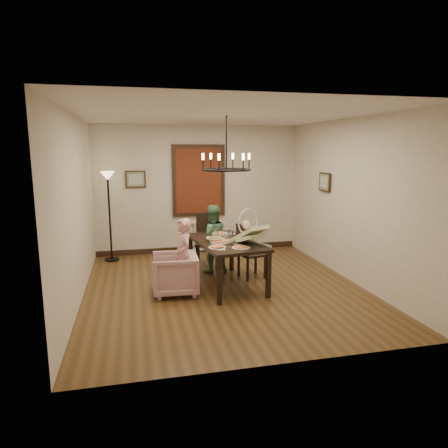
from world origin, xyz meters
name	(u,v)px	position (x,y,z in m)	size (l,w,h in m)	color
room_shell	(219,202)	(0.00, 0.37, 1.40)	(4.51, 5.00, 2.81)	brown
dining_table	(226,246)	(0.07, 0.10, 0.69)	(1.15, 1.76, 0.77)	black
chair_far	(207,241)	(-0.04, 1.25, 0.52)	(0.46, 0.46, 1.05)	black
chair_right	(252,251)	(0.62, 0.44, 0.49)	(0.43, 0.43, 0.98)	black
armchair	(175,274)	(-0.82, -0.10, 0.32)	(0.70, 0.72, 0.65)	#D4A2A5
elderly_woman	(183,262)	(-0.68, -0.07, 0.50)	(0.37, 0.24, 1.00)	pink
seated_man	(212,244)	(-0.02, 0.90, 0.53)	(0.51, 0.40, 1.06)	#4A7C55
baby_bouncer	(249,233)	(0.35, -0.27, 0.98)	(0.44, 0.62, 0.40)	beige
salad_bowl	(215,239)	(-0.14, 0.09, 0.81)	(0.32, 0.32, 0.08)	white
pizza_platter	(220,241)	(-0.07, 0.00, 0.79)	(0.33, 0.33, 0.04)	tan
drinking_glass	(234,235)	(0.23, 0.25, 0.84)	(0.06, 0.06, 0.13)	silver
window_blinds	(199,181)	(0.00, 2.46, 1.60)	(1.00, 0.03, 1.40)	maroon
radiator	(199,236)	(0.00, 2.48, 0.35)	(0.92, 0.12, 0.62)	silver
picture_back	(136,179)	(-1.35, 2.47, 1.65)	(0.42, 0.03, 0.36)	black
picture_right	(325,182)	(2.21, 0.90, 1.65)	(0.42, 0.03, 0.36)	black
floor_lamp	(110,218)	(-1.90, 2.15, 0.90)	(0.30, 0.30, 1.80)	black
chandelier	(226,170)	(0.07, 0.10, 1.95)	(0.80, 0.80, 0.04)	black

